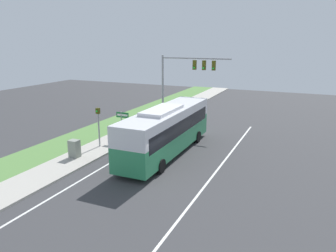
# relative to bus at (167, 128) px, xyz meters

# --- Properties ---
(ground_plane) EXTENTS (80.00, 80.00, 0.00)m
(ground_plane) POSITION_rel_bus_xyz_m (0.79, -4.41, -1.98)
(ground_plane) COLOR #38383A
(sidewalk) EXTENTS (2.80, 80.00, 0.12)m
(sidewalk) POSITION_rel_bus_xyz_m (-5.41, -4.41, -1.92)
(sidewalk) COLOR #ADA89E
(sidewalk) RESTS_ON ground_plane
(grass_verge) EXTENTS (3.60, 80.00, 0.10)m
(grass_verge) POSITION_rel_bus_xyz_m (-8.61, -4.41, -1.93)
(grass_verge) COLOR #568442
(grass_verge) RESTS_ON ground_plane
(lane_divider_near) EXTENTS (0.14, 30.00, 0.01)m
(lane_divider_near) POSITION_rel_bus_xyz_m (-2.81, -4.41, -1.97)
(lane_divider_near) COLOR silver
(lane_divider_near) RESTS_ON ground_plane
(lane_divider_far) EXTENTS (0.14, 30.00, 0.01)m
(lane_divider_far) POSITION_rel_bus_xyz_m (4.39, -4.41, -1.97)
(lane_divider_far) COLOR silver
(lane_divider_far) RESTS_ON ground_plane
(bus) EXTENTS (2.68, 11.71, 3.63)m
(bus) POSITION_rel_bus_xyz_m (0.00, 0.00, 0.00)
(bus) COLOR #2D8956
(bus) RESTS_ON ground_plane
(signal_gantry) EXTENTS (6.97, 0.41, 6.91)m
(signal_gantry) POSITION_rel_bus_xyz_m (-1.91, 8.49, 3.11)
(signal_gantry) COLOR #939399
(signal_gantry) RESTS_ON ground_plane
(pedestrian_signal) EXTENTS (0.28, 0.34, 3.21)m
(pedestrian_signal) POSITION_rel_bus_xyz_m (-5.49, -0.89, 0.20)
(pedestrian_signal) COLOR #939399
(pedestrian_signal) RESTS_ON ground_plane
(street_sign) EXTENTS (1.17, 0.08, 2.59)m
(street_sign) POSITION_rel_bus_xyz_m (-4.64, 1.21, -0.16)
(street_sign) COLOR #939399
(street_sign) RESTS_ON ground_plane
(utility_cabinet) EXTENTS (0.70, 0.59, 1.27)m
(utility_cabinet) POSITION_rel_bus_xyz_m (-5.63, -3.73, -1.22)
(utility_cabinet) COLOR gray
(utility_cabinet) RESTS_ON sidewalk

